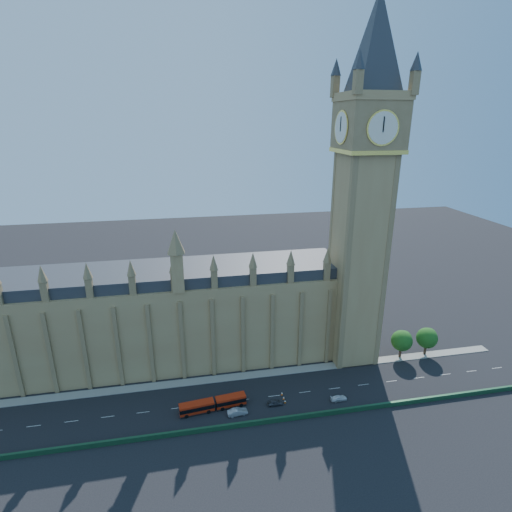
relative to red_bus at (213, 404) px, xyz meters
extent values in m
plane|color=black|center=(3.53, 2.01, -1.43)|extent=(400.00, 400.00, 0.00)
cube|color=#9C794B|center=(-21.47, 24.01, 11.07)|extent=(120.00, 20.00, 25.00)
cube|color=#2D3035|center=(-21.47, 24.01, 25.07)|extent=(120.00, 18.00, 3.00)
cube|color=#9C794B|center=(41.53, 16.01, 27.57)|extent=(12.00, 12.00, 58.00)
cube|color=olive|center=(41.53, 16.01, 62.57)|extent=(14.00, 14.00, 12.00)
cylinder|color=silver|center=(41.53, 8.86, 62.57)|extent=(7.20, 0.30, 7.20)
cube|color=#9C794B|center=(41.53, 16.01, 69.57)|extent=(14.50, 14.50, 2.00)
cube|color=#1E4C2D|center=(3.53, -6.99, -0.83)|extent=(160.00, 0.60, 1.20)
cube|color=gray|center=(3.53, 11.51, -1.35)|extent=(160.00, 3.00, 0.16)
cylinder|color=#382619|center=(55.53, 12.01, 0.57)|extent=(0.70, 0.70, 4.00)
sphere|color=#154C14|center=(55.53, 12.01, 4.07)|extent=(6.00, 6.00, 6.00)
sphere|color=#154C14|center=(56.33, 12.31, 4.67)|extent=(4.38, 4.38, 4.38)
cylinder|color=#382619|center=(63.53, 12.01, 0.57)|extent=(0.70, 0.70, 4.00)
sphere|color=#154C14|center=(63.53, 12.01, 4.07)|extent=(6.00, 6.00, 6.00)
sphere|color=#154C14|center=(64.33, 12.31, 4.67)|extent=(4.38, 4.38, 4.38)
cube|color=red|center=(-3.86, -0.44, -0.07)|extent=(8.36, 3.18, 2.72)
cube|color=red|center=(4.33, 0.50, -0.07)|extent=(7.46, 3.07, 2.72)
cube|color=black|center=(-3.86, -0.44, 0.25)|extent=(8.42, 3.23, 1.03)
cube|color=black|center=(4.33, 0.50, 0.25)|extent=(7.52, 3.13, 1.03)
cylinder|color=black|center=(0.01, 0.00, -0.21)|extent=(0.99, 2.25, 2.18)
cylinder|color=black|center=(-6.32, -1.86, -0.98)|extent=(0.93, 0.37, 0.91)
cylinder|color=black|center=(-6.58, 0.39, -0.98)|extent=(0.93, 0.37, 0.91)
cylinder|color=black|center=(-1.14, -1.27, -0.98)|extent=(0.93, 0.37, 0.91)
cylinder|color=black|center=(-1.40, 0.98, -0.98)|extent=(0.93, 0.37, 0.91)
cylinder|color=black|center=(2.16, -0.89, -0.98)|extent=(0.93, 0.37, 0.91)
cylinder|color=black|center=(1.90, 1.36, -0.98)|extent=(0.93, 0.37, 0.91)
cylinder|color=black|center=(6.77, -0.37, -0.98)|extent=(0.93, 0.37, 0.91)
cylinder|color=black|center=(6.51, 1.88, -0.98)|extent=(0.93, 0.37, 0.91)
imported|color=#3B3C42|center=(15.00, -1.30, -0.76)|extent=(3.97, 1.66, 1.34)
imported|color=#94979B|center=(5.53, -2.92, -0.65)|extent=(4.86, 2.09, 1.56)
imported|color=white|center=(30.83, -2.55, -0.83)|extent=(4.28, 2.03, 1.21)
cube|color=black|center=(17.53, 0.31, -1.41)|extent=(0.50, 0.50, 0.04)
cone|color=#E95E0C|center=(17.53, 0.31, -1.06)|extent=(0.55, 0.55, 0.75)
cylinder|color=white|center=(17.53, 0.31, -0.95)|extent=(0.36, 0.36, 0.13)
cube|color=black|center=(17.53, 1.98, -1.41)|extent=(0.48, 0.48, 0.05)
cone|color=#FF5E0D|center=(17.53, 1.98, -1.03)|extent=(0.53, 0.53, 0.80)
cylinder|color=white|center=(17.53, 1.98, -0.92)|extent=(0.39, 0.39, 0.14)
cube|color=black|center=(29.78, -1.63, -1.41)|extent=(0.39, 0.39, 0.04)
cone|color=orange|center=(29.78, -1.63, -1.10)|extent=(0.43, 0.43, 0.66)
cylinder|color=white|center=(29.78, -1.63, -1.01)|extent=(0.32, 0.32, 0.11)
cube|color=black|center=(17.53, -1.06, -1.41)|extent=(0.53, 0.53, 0.04)
cone|color=#DA5D0B|center=(17.53, -1.06, -1.06)|extent=(0.58, 0.58, 0.75)
cylinder|color=white|center=(17.53, -1.06, -0.95)|extent=(0.36, 0.36, 0.13)
camera|label=1|loc=(-4.53, -79.11, 64.38)|focal=28.00mm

